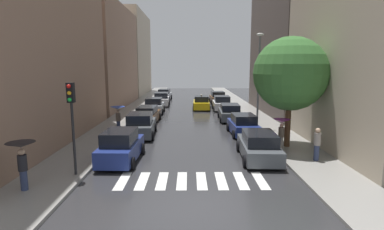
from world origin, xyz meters
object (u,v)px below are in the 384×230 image
(parked_car_right_nearest, at_px, (259,146))
(taxi_midroad, at_px, (201,103))
(traffic_light_left_corner, at_px, (72,108))
(pedestrian_near_tree, at_px, (317,143))
(parked_car_right_second, at_px, (243,125))
(pedestrian_by_kerb, at_px, (118,113))
(parked_car_left_fourth, at_px, (154,106))
(parked_car_right_third, at_px, (230,113))
(parked_car_left_third, at_px, (148,115))
(pedestrian_far_side, at_px, (282,127))
(parked_car_left_nearest, at_px, (121,147))
(pedestrian_foreground, at_px, (22,154))
(parked_car_left_fifth, at_px, (162,99))
(street_tree_right, at_px, (290,74))
(parked_car_right_fifth, at_px, (218,98))
(parked_car_right_fourth, at_px, (222,103))
(lamp_post_right, at_px, (259,74))
(parked_car_left_sixth, at_px, (164,95))
(parked_car_left_second, at_px, (141,125))

(parked_car_right_nearest, xyz_separation_m, taxi_midroad, (-2.42, 19.70, 0.02))
(traffic_light_left_corner, bearing_deg, parked_car_right_nearest, 16.66)
(parked_car_right_nearest, xyz_separation_m, pedestrian_near_tree, (2.94, -0.75, 0.35))
(parked_car_right_second, relative_size, pedestrian_by_kerb, 2.13)
(parked_car_left_fourth, bearing_deg, traffic_light_left_corner, 175.11)
(parked_car_right_third, bearing_deg, parked_car_left_third, 100.32)
(parked_car_right_second, bearing_deg, pedestrian_near_tree, -160.11)
(parked_car_right_third, distance_m, pedestrian_far_side, 10.89)
(parked_car_right_third, bearing_deg, parked_car_left_nearest, 150.59)
(parked_car_left_nearest, xyz_separation_m, pedestrian_foreground, (-3.04, -4.21, 0.85))
(parked_car_left_fifth, relative_size, parked_car_right_third, 0.96)
(pedestrian_by_kerb, height_order, street_tree_right, street_tree_right)
(taxi_midroad, relative_size, pedestrian_far_side, 2.36)
(parked_car_right_fifth, bearing_deg, traffic_light_left_corner, 159.99)
(parked_car_right_fifth, bearing_deg, street_tree_right, -176.46)
(parked_car_right_nearest, relative_size, parked_car_right_second, 1.12)
(parked_car_left_fifth, height_order, parked_car_right_third, parked_car_left_fifth)
(parked_car_left_nearest, bearing_deg, parked_car_right_fourth, -19.66)
(parked_car_left_fifth, relative_size, parked_car_right_fifth, 1.07)
(parked_car_left_third, xyz_separation_m, parked_car_left_fourth, (-0.06, 5.82, 0.07))
(pedestrian_near_tree, bearing_deg, lamp_post_right, 161.92)
(pedestrian_foreground, bearing_deg, lamp_post_right, -175.11)
(pedestrian_far_side, bearing_deg, parked_car_right_fifth, -154.59)
(parked_car_left_nearest, distance_m, traffic_light_left_corner, 3.81)
(pedestrian_far_side, bearing_deg, pedestrian_by_kerb, -93.93)
(pedestrian_foreground, xyz_separation_m, lamp_post_right, (12.44, 12.84, 2.83))
(parked_car_left_third, bearing_deg, pedestrian_by_kerb, 160.78)
(parked_car_left_sixth, relative_size, pedestrian_by_kerb, 2.29)
(parked_car_left_third, relative_size, pedestrian_foreground, 2.40)
(parked_car_right_second, xyz_separation_m, parked_car_right_third, (-0.19, 6.22, -0.00))
(parked_car_left_sixth, bearing_deg, taxi_midroad, -149.99)
(parked_car_left_fourth, height_order, pedestrian_foreground, pedestrian_foreground)
(parked_car_left_sixth, bearing_deg, lamp_post_right, -153.62)
(pedestrian_foreground, bearing_deg, parked_car_right_second, -176.71)
(parked_car_left_second, height_order, parked_car_right_nearest, parked_car_left_second)
(parked_car_left_sixth, bearing_deg, pedestrian_far_side, -158.85)
(street_tree_right, xyz_separation_m, lamp_post_right, (-0.53, 6.09, -0.20))
(parked_car_left_second, distance_m, street_tree_right, 11.18)
(taxi_midroad, relative_size, pedestrian_by_kerb, 2.28)
(traffic_light_left_corner, relative_size, lamp_post_right, 0.56)
(parked_car_left_second, relative_size, parked_car_right_fifth, 1.13)
(parked_car_right_second, bearing_deg, parked_car_right_third, -0.36)
(parked_car_right_fourth, distance_m, pedestrian_by_kerb, 15.36)
(pedestrian_near_tree, height_order, pedestrian_by_kerb, pedestrian_by_kerb)
(parked_car_left_third, relative_size, parked_car_right_fifth, 1.18)
(parked_car_left_second, xyz_separation_m, taxi_midroad, (5.12, 13.87, -0.04))
(parked_car_left_third, height_order, parked_car_left_fourth, parked_car_left_fourth)
(parked_car_left_third, distance_m, parked_car_right_fifth, 16.49)
(parked_car_left_third, bearing_deg, parked_car_left_fifth, 1.59)
(parked_car_left_third, relative_size, pedestrian_far_side, 2.61)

